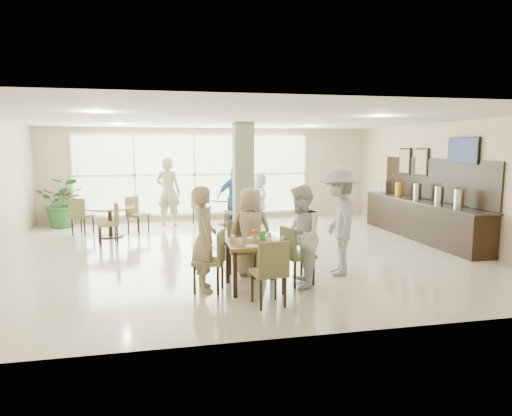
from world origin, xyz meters
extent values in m
plane|color=beige|center=(0.00, 0.00, 0.00)|extent=(10.00, 10.00, 0.00)
plane|color=white|center=(0.00, 0.00, 2.80)|extent=(10.00, 10.00, 0.00)
plane|color=#C5AD8E|center=(0.00, 4.50, 1.40)|extent=(10.00, 0.00, 10.00)
plane|color=#C5AD8E|center=(0.00, -4.50, 1.40)|extent=(10.00, 0.00, 10.00)
plane|color=#C5AD8E|center=(5.00, 0.00, 1.40)|extent=(0.00, 9.00, 9.00)
plane|color=silver|center=(-0.50, 4.47, 1.40)|extent=(7.00, 0.00, 7.00)
cube|color=#616B4B|center=(0.40, 1.20, 1.40)|extent=(0.45, 0.45, 2.80)
cube|color=brown|center=(-0.11, -2.56, 0.72)|extent=(0.90, 0.90, 0.05)
cube|color=black|center=(-0.49, -2.94, 0.35)|extent=(0.06, 0.06, 0.70)
cube|color=black|center=(0.27, -2.94, 0.35)|extent=(0.06, 0.06, 0.70)
cube|color=black|center=(-0.49, -2.18, 0.35)|extent=(0.06, 0.06, 0.70)
cube|color=black|center=(0.27, -2.18, 0.35)|extent=(0.06, 0.06, 0.70)
cylinder|color=brown|center=(-2.77, 2.30, 0.73)|extent=(1.19, 1.19, 0.04)
cylinder|color=black|center=(-2.77, 2.30, 0.35)|extent=(0.10, 0.10, 0.71)
cylinder|color=black|center=(-2.77, 2.30, 0.01)|extent=(0.60, 0.60, 0.03)
cylinder|color=brown|center=(0.41, 3.49, 0.73)|extent=(1.10, 1.10, 0.04)
cylinder|color=black|center=(0.41, 3.49, 0.35)|extent=(0.10, 0.10, 0.71)
cylinder|color=black|center=(0.41, 3.49, 0.01)|extent=(0.60, 0.60, 0.03)
cylinder|color=white|center=(0.17, -2.37, 0.80)|extent=(0.08, 0.08, 0.10)
cylinder|color=white|center=(-0.44, -2.45, 0.80)|extent=(0.08, 0.08, 0.10)
cylinder|color=white|center=(-0.38, -2.74, 0.80)|extent=(0.08, 0.08, 0.10)
cylinder|color=white|center=(0.06, -2.84, 0.80)|extent=(0.08, 0.08, 0.10)
cylinder|color=white|center=(-0.22, -2.89, 0.76)|extent=(0.20, 0.20, 0.01)
cylinder|color=white|center=(-0.08, -2.29, 0.76)|extent=(0.20, 0.20, 0.01)
cylinder|color=white|center=(0.16, -2.63, 0.76)|extent=(0.20, 0.20, 0.01)
cylinder|color=#99B27F|center=(-0.11, -2.56, 0.81)|extent=(0.07, 0.07, 0.12)
sphere|color=orange|center=(-0.08, -2.56, 0.92)|extent=(0.07, 0.07, 0.07)
sphere|color=orange|center=(-0.13, -2.54, 0.92)|extent=(0.07, 0.07, 0.07)
sphere|color=orange|center=(-0.13, -2.59, 0.92)|extent=(0.07, 0.07, 0.07)
cube|color=green|center=(0.04, -2.46, 0.82)|extent=(0.10, 0.04, 0.15)
cube|color=black|center=(4.68, 0.50, 0.45)|extent=(0.60, 4.60, 0.90)
cube|color=black|center=(4.68, 0.50, 0.92)|extent=(0.64, 4.70, 0.04)
cube|color=black|center=(4.97, 0.50, 1.45)|extent=(0.04, 4.60, 1.00)
cylinder|color=silver|center=(4.68, -0.90, 1.14)|extent=(0.20, 0.20, 0.40)
cylinder|color=silver|center=(4.68, -0.20, 1.14)|extent=(0.20, 0.20, 0.40)
cylinder|color=silver|center=(4.68, 0.70, 1.14)|extent=(0.20, 0.20, 0.40)
cylinder|color=orange|center=(4.68, 1.60, 1.12)|extent=(0.18, 0.18, 0.36)
cube|color=silver|center=(4.68, 2.30, 1.12)|extent=(0.18, 0.30, 0.36)
cube|color=black|center=(4.94, -0.60, 2.15)|extent=(0.06, 1.00, 0.58)
cube|color=#7F99CC|center=(4.92, -0.60, 2.15)|extent=(0.01, 0.92, 0.50)
cube|color=black|center=(4.95, 1.00, 1.85)|extent=(0.04, 0.55, 0.70)
cube|color=#955D36|center=(4.92, 1.00, 1.85)|extent=(0.01, 0.47, 0.62)
cube|color=black|center=(4.95, 1.80, 1.85)|extent=(0.04, 0.55, 0.70)
cube|color=#955D36|center=(4.92, 1.80, 1.85)|extent=(0.01, 0.47, 0.62)
imported|color=#245B29|center=(-4.18, 4.04, 0.70)|extent=(1.41, 1.41, 1.39)
imported|color=tan|center=(-0.89, -2.46, 0.82)|extent=(0.43, 0.62, 1.63)
imported|color=tan|center=(-0.02, -1.78, 0.77)|extent=(0.77, 0.44, 1.55)
imported|color=white|center=(0.62, -2.63, 0.82)|extent=(0.77, 0.91, 1.64)
imported|color=#AFB0B2|center=(1.49, -2.06, 0.95)|extent=(0.96, 1.35, 1.89)
imported|color=#3868A9|center=(0.45, 2.75, 0.86)|extent=(1.08, 0.72, 1.72)
imported|color=white|center=(1.29, 3.47, 0.76)|extent=(0.74, 1.45, 1.51)
imported|color=tan|center=(-1.31, 3.70, 0.98)|extent=(0.83, 0.69, 1.95)
camera|label=1|loc=(-1.55, -9.42, 2.22)|focal=32.00mm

